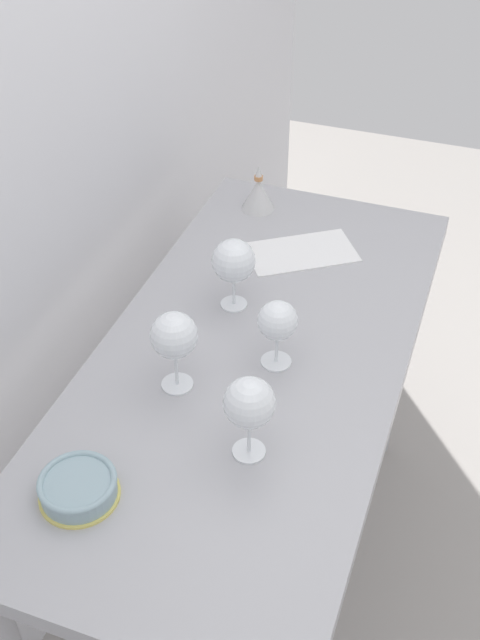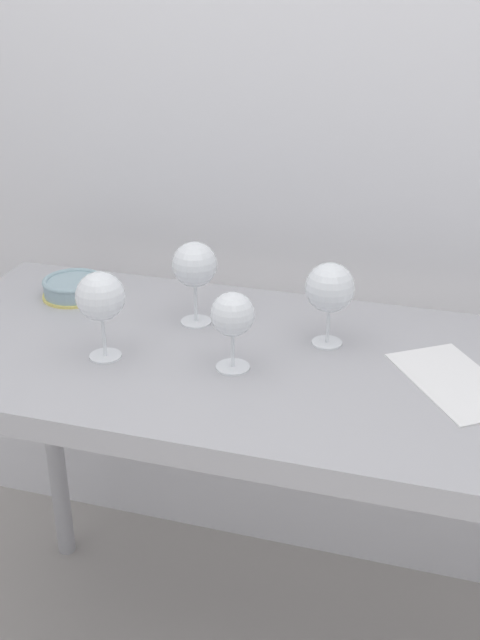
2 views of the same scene
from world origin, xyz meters
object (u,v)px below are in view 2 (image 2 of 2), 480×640
at_px(tasting_sheet_upper, 455,382).
at_px(tasting_bowl, 73,287).
at_px(wine_glass_far_left, 195,266).
at_px(wine_glass_near_left, 101,298).
at_px(wine_glass_near_center, 233,316).
at_px(wine_glass_far_right, 330,289).

xyz_separation_m(tasting_sheet_upper, tasting_bowl, (-0.87, 0.16, 0.02)).
bearing_deg(wine_glass_far_left, tasting_bowl, 170.81).
relative_size(wine_glass_near_left, wine_glass_far_left, 0.98).
bearing_deg(tasting_bowl, wine_glass_near_center, -26.09).
bearing_deg(tasting_sheet_upper, tasting_bowl, 135.29).
relative_size(wine_glass_far_left, tasting_bowl, 1.25).
xyz_separation_m(wine_glass_far_left, tasting_bowl, (-0.32, 0.05, -0.11)).
bearing_deg(tasting_bowl, wine_glass_far_right, -6.52).
xyz_separation_m(wine_glass_near_center, tasting_bowl, (-0.46, 0.22, -0.09)).
distance_m(wine_glass_far_left, wine_glass_near_center, 0.22).
relative_size(wine_glass_far_right, tasting_sheet_upper, 0.64).
distance_m(wine_glass_near_left, wine_glass_far_left, 0.23).
xyz_separation_m(wine_glass_far_right, tasting_bowl, (-0.61, 0.07, -0.10)).
relative_size(wine_glass_far_right, tasting_bowl, 1.20).
height_order(wine_glass_far_right, wine_glass_far_left, wine_glass_far_left).
relative_size(wine_glass_far_left, tasting_sheet_upper, 0.67).
bearing_deg(wine_glass_far_left, tasting_sheet_upper, -11.10).
relative_size(wine_glass_far_left, wine_glass_near_center, 1.16).
height_order(wine_glass_near_left, wine_glass_far_left, wine_glass_far_left).
distance_m(wine_glass_far_right, wine_glass_near_left, 0.45).
bearing_deg(wine_glass_far_right, tasting_sheet_upper, -19.12).
distance_m(wine_glass_far_right, wine_glass_near_center, 0.22).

